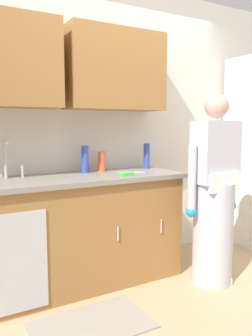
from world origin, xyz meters
The scene contains 12 objects.
ground_plane centered at (0.00, 0.00, 0.00)m, with size 9.00×9.00×0.00m, color tan.
kitchen_wall_with_uppers centered at (-0.14, 0.99, 1.48)m, with size 4.80×0.44×2.70m.
counter_cabinet centered at (-0.55, 0.70, 0.45)m, with size 1.90×0.62×0.90m.
countertop centered at (-0.55, 0.70, 0.92)m, with size 1.96×0.66×0.04m, color gray.
sink centered at (-0.99, 0.71, 0.93)m, with size 0.50×0.36×0.35m.
person_at_sink centered at (0.54, 0.15, 0.69)m, with size 0.55×0.34×1.62m.
floor_mat centered at (-0.66, 0.05, 0.01)m, with size 0.80×0.50×0.01m, color gray.
bottle_water_tall centered at (0.31, 0.85, 1.06)m, with size 0.06×0.06×0.25m, color #334CB2.
bottle_cleaner_spray centered at (-0.17, 0.88, 1.03)m, with size 0.07×0.07×0.18m, color #E05933.
bottle_water_short centered at (-0.35, 0.84, 1.06)m, with size 0.07×0.07×0.24m, color #334CB2.
knife_on_counter centered at (0.03, 0.67, 0.94)m, with size 0.24×0.02×0.01m, color silver.
sponge centered at (-0.12, 0.50, 0.96)m, with size 0.11×0.07×0.03m, color #4CBF4C.
Camera 1 is at (-1.55, -1.97, 1.36)m, focal length 36.83 mm.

